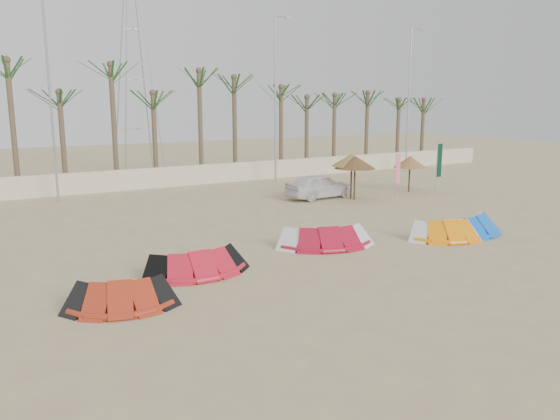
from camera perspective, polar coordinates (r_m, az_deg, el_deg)
ground at (r=16.92m, az=10.57°, el=-7.75°), size 120.00×120.00×0.00m
boundary_wall at (r=35.89m, az=-13.23°, el=3.27°), size 60.00×0.30×1.30m
palm_line at (r=37.21m, az=-13.36°, el=12.50°), size 52.00×4.00×7.70m
lamp_b at (r=32.27m, az=-22.84°, el=10.96°), size 1.25×0.14×11.00m
lamp_c at (r=37.01m, az=-0.44°, el=11.75°), size 1.25×0.14×11.00m
lamp_d at (r=44.31m, az=13.35°, el=11.38°), size 1.25×0.14×11.00m
pylon at (r=41.95m, az=-14.40°, el=3.44°), size 3.00×3.00×14.00m
kite_red_left at (r=15.49m, az=-16.60°, el=-8.23°), size 3.21×2.15×0.90m
kite_red_mid at (r=17.93m, az=-9.00°, el=-5.20°), size 3.43×1.57×0.90m
kite_red_right at (r=21.06m, az=4.33°, el=-2.61°), size 3.94×2.47×0.90m
kite_orange at (r=23.02m, az=16.64°, el=-1.86°), size 3.47×2.36×0.90m
kite_blue at (r=24.35m, az=19.20°, el=-1.31°), size 3.52×2.15×0.90m
parasol_left at (r=30.89m, az=7.85°, el=4.96°), size 2.32×2.32×2.47m
parasol_mid at (r=31.17m, az=7.50°, el=5.21°), size 2.26×2.26×2.58m
parasol_right at (r=34.22m, az=13.43°, el=4.92°), size 1.99×1.99×2.21m
flag_pink at (r=32.37m, az=12.21°, el=4.12°), size 0.45×0.10×2.65m
flag_green at (r=34.69m, az=16.26°, el=4.85°), size 0.45×0.04×3.12m
car at (r=31.32m, az=4.13°, el=2.51°), size 4.21×1.88×1.40m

